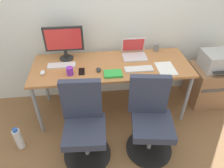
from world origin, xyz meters
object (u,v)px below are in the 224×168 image
at_px(side_cabinet, 208,84).
at_px(office_chair_right, 150,121).
at_px(coffee_mug, 70,71).
at_px(office_chair_left, 84,126).
at_px(desktop_monitor, 64,41).
at_px(water_bottle_on_floor, 19,138).
at_px(printer, 217,61).
at_px(open_laptop, 134,52).

bearing_deg(side_cabinet, office_chair_right, -145.94).
bearing_deg(office_chair_right, coffee_mug, 148.94).
relative_size(office_chair_left, side_cabinet, 1.66).
distance_m(office_chair_left, desktop_monitor, 1.08).
xyz_separation_m(office_chair_right, water_bottle_on_floor, (-1.52, 0.14, -0.28)).
bearing_deg(office_chair_left, water_bottle_on_floor, 169.73).
relative_size(printer, water_bottle_on_floor, 1.29).
bearing_deg(printer, coffee_mug, -173.67).
xyz_separation_m(office_chair_left, desktop_monitor, (-0.20, 0.89, 0.58)).
height_order(desktop_monitor, open_laptop, desktop_monitor).
relative_size(printer, desktop_monitor, 0.83).
xyz_separation_m(office_chair_left, open_laptop, (0.69, 0.87, 0.39)).
xyz_separation_m(printer, coffee_mug, (-1.94, -0.22, 0.12)).
relative_size(desktop_monitor, coffee_mug, 5.22).
height_order(office_chair_right, water_bottle_on_floor, office_chair_right).
height_order(office_chair_left, printer, office_chair_left).
bearing_deg(water_bottle_on_floor, coffee_mug, 29.57).
distance_m(desktop_monitor, coffee_mug, 0.43).
relative_size(office_chair_right, side_cabinet, 1.66).
relative_size(side_cabinet, coffee_mug, 6.15).
relative_size(side_cabinet, desktop_monitor, 1.18).
relative_size(office_chair_right, printer, 2.35).
xyz_separation_m(side_cabinet, coffee_mug, (-1.94, -0.22, 0.52)).
distance_m(office_chair_left, open_laptop, 1.17).
height_order(side_cabinet, desktop_monitor, desktop_monitor).
distance_m(office_chair_left, printer, 1.97).
bearing_deg(printer, side_cabinet, 90.00).
bearing_deg(office_chair_left, printer, 22.04).
bearing_deg(printer, water_bottle_on_floor, -167.24).
height_order(office_chair_right, printer, office_chair_right).
xyz_separation_m(office_chair_left, water_bottle_on_floor, (-0.79, 0.14, -0.28)).
relative_size(office_chair_left, open_laptop, 3.03).
bearing_deg(desktop_monitor, open_laptop, -1.45).
relative_size(side_cabinet, printer, 1.41).
xyz_separation_m(open_laptop, coffee_mug, (-0.82, -0.35, -0.01)).
xyz_separation_m(desktop_monitor, coffee_mug, (0.06, -0.37, -0.20)).
bearing_deg(printer, office_chair_right, -145.97).
xyz_separation_m(office_chair_right, side_cabinet, (1.08, 0.73, -0.14)).
bearing_deg(coffee_mug, open_laptop, 23.00).
bearing_deg(water_bottle_on_floor, office_chair_left, -10.27).
bearing_deg(open_laptop, coffee_mug, -157.00).
distance_m(office_chair_right, water_bottle_on_floor, 1.55).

